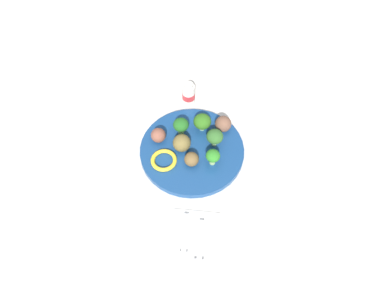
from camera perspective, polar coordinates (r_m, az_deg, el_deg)
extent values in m
plane|color=silver|center=(0.89, 0.00, -1.33)|extent=(4.00, 4.00, 0.00)
cylinder|color=navy|center=(0.89, 0.00, -1.04)|extent=(0.28, 0.28, 0.02)
cylinder|color=#9BC473|center=(0.85, 3.56, -2.91)|extent=(0.02, 0.02, 0.02)
ellipsoid|color=#2E7E25|center=(0.83, 3.65, -2.05)|extent=(0.04, 0.04, 0.03)
cylinder|color=#8FBF79|center=(0.88, 3.87, 0.29)|extent=(0.01, 0.01, 0.02)
ellipsoid|color=#316329|center=(0.86, 3.97, 1.31)|extent=(0.04, 0.04, 0.04)
cylinder|color=#8FC769|center=(0.91, -1.89, 2.35)|extent=(0.02, 0.02, 0.02)
ellipsoid|color=#226120|center=(0.89, -1.93, 3.35)|extent=(0.04, 0.04, 0.03)
cylinder|color=#93C082|center=(0.92, 1.75, 2.95)|extent=(0.02, 0.02, 0.01)
ellipsoid|color=#31691C|center=(0.90, 1.79, 3.91)|extent=(0.05, 0.05, 0.04)
sphere|color=brown|center=(0.89, -5.85, 1.52)|extent=(0.04, 0.04, 0.04)
sphere|color=brown|center=(0.84, -0.04, -2.65)|extent=(0.04, 0.04, 0.04)
sphere|color=brown|center=(0.91, 5.42, 3.49)|extent=(0.05, 0.05, 0.05)
sphere|color=brown|center=(0.86, -1.80, 0.00)|extent=(0.05, 0.05, 0.05)
torus|color=yellow|center=(0.86, -4.90, -2.81)|extent=(0.10, 0.10, 0.01)
cube|color=white|center=(0.78, 0.03, -17.17)|extent=(0.18, 0.13, 0.01)
cube|color=silver|center=(0.78, 1.50, -16.14)|extent=(0.09, 0.02, 0.01)
cube|color=silver|center=(0.76, 1.15, -20.40)|extent=(0.03, 0.02, 0.01)
cube|color=silver|center=(0.78, -1.18, -15.02)|extent=(0.09, 0.02, 0.01)
cube|color=silver|center=(0.76, -1.65, -20.13)|extent=(0.06, 0.02, 0.01)
cylinder|color=white|center=(0.98, -0.60, 8.55)|extent=(0.04, 0.04, 0.07)
cylinder|color=red|center=(0.98, -0.60, 8.42)|extent=(0.04, 0.04, 0.02)
cylinder|color=silver|center=(0.95, -0.62, 10.16)|extent=(0.03, 0.03, 0.01)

